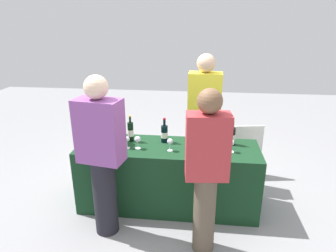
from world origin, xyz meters
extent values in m
plane|color=gray|center=(0.00, 0.00, 0.00)|extent=(12.00, 12.00, 0.00)
cube|color=#14381E|center=(0.00, 0.00, 0.39)|extent=(2.08, 0.65, 0.77)
cylinder|color=black|center=(-0.65, 0.17, 0.88)|extent=(0.07, 0.07, 0.21)
cylinder|color=black|center=(-0.65, 0.17, 1.02)|extent=(0.03, 0.03, 0.07)
cylinder|color=maroon|center=(-0.65, 0.17, 1.07)|extent=(0.03, 0.03, 0.02)
cylinder|color=silver|center=(-0.65, 0.17, 0.87)|extent=(0.07, 0.07, 0.07)
cylinder|color=black|center=(-0.46, 0.11, 0.89)|extent=(0.07, 0.07, 0.23)
cylinder|color=black|center=(-0.46, 0.11, 1.04)|extent=(0.03, 0.03, 0.07)
cylinder|color=gold|center=(-0.46, 0.11, 1.09)|extent=(0.03, 0.03, 0.02)
cylinder|color=silver|center=(-0.46, 0.11, 0.88)|extent=(0.07, 0.07, 0.08)
cylinder|color=black|center=(-0.06, 0.13, 0.88)|extent=(0.08, 0.08, 0.20)
cylinder|color=black|center=(-0.06, 0.13, 1.02)|extent=(0.03, 0.03, 0.08)
cylinder|color=maroon|center=(-0.06, 0.13, 1.06)|extent=(0.03, 0.03, 0.02)
cylinder|color=silver|center=(-0.06, 0.13, 0.87)|extent=(0.08, 0.08, 0.07)
cylinder|color=black|center=(0.61, 0.17, 0.89)|extent=(0.07, 0.07, 0.23)
cylinder|color=black|center=(0.61, 0.17, 1.04)|extent=(0.03, 0.03, 0.07)
cylinder|color=black|center=(0.61, 0.17, 1.08)|extent=(0.03, 0.03, 0.02)
cylinder|color=silver|center=(0.61, 0.17, 0.88)|extent=(0.07, 0.07, 0.08)
cylinder|color=black|center=(0.73, 0.14, 0.88)|extent=(0.07, 0.07, 0.20)
cylinder|color=black|center=(0.73, 0.14, 1.01)|extent=(0.03, 0.03, 0.07)
cylinder|color=gold|center=(0.73, 0.14, 1.06)|extent=(0.03, 0.03, 0.02)
cylinder|color=silver|center=(0.73, 0.14, 0.87)|extent=(0.07, 0.07, 0.07)
cylinder|color=silver|center=(-0.66, -0.14, 0.78)|extent=(0.06, 0.06, 0.00)
cylinder|color=silver|center=(-0.66, -0.14, 0.82)|extent=(0.01, 0.01, 0.08)
sphere|color=silver|center=(-0.66, -0.14, 0.89)|extent=(0.07, 0.07, 0.07)
cylinder|color=silver|center=(-0.45, -0.10, 0.78)|extent=(0.06, 0.06, 0.00)
cylinder|color=silver|center=(-0.45, -0.10, 0.82)|extent=(0.01, 0.01, 0.08)
sphere|color=silver|center=(-0.45, -0.10, 0.88)|extent=(0.06, 0.06, 0.06)
sphere|color=#590C19|center=(-0.45, -0.10, 0.87)|extent=(0.03, 0.03, 0.03)
cylinder|color=silver|center=(-0.33, -0.09, 0.78)|extent=(0.06, 0.06, 0.00)
cylinder|color=silver|center=(-0.33, -0.09, 0.82)|extent=(0.01, 0.01, 0.08)
sphere|color=silver|center=(-0.33, -0.09, 0.89)|extent=(0.07, 0.07, 0.07)
sphere|color=#590C19|center=(-0.33, -0.09, 0.87)|extent=(0.04, 0.04, 0.04)
cylinder|color=silver|center=(0.03, -0.11, 0.78)|extent=(0.06, 0.06, 0.00)
cylinder|color=silver|center=(0.03, -0.11, 0.82)|extent=(0.01, 0.01, 0.08)
sphere|color=silver|center=(0.03, -0.11, 0.89)|extent=(0.06, 0.06, 0.06)
cylinder|color=silver|center=(0.46, -0.05, 0.78)|extent=(0.06, 0.06, 0.00)
cylinder|color=silver|center=(0.46, -0.05, 0.82)|extent=(0.01, 0.01, 0.08)
sphere|color=silver|center=(0.46, -0.05, 0.88)|extent=(0.06, 0.06, 0.06)
sphere|color=#590C19|center=(0.46, -0.05, 0.87)|extent=(0.03, 0.03, 0.03)
cylinder|color=silver|center=(0.70, -0.07, 0.78)|extent=(0.07, 0.07, 0.00)
cylinder|color=silver|center=(0.70, -0.07, 0.82)|extent=(0.01, 0.01, 0.08)
sphere|color=silver|center=(0.70, -0.07, 0.89)|extent=(0.06, 0.06, 0.06)
cylinder|color=silver|center=(-0.62, 0.01, 0.88)|extent=(0.21, 0.21, 0.21)
cylinder|color=black|center=(0.40, 0.64, 0.43)|extent=(0.23, 0.23, 0.87)
cube|color=yellow|center=(0.40, 0.64, 1.19)|extent=(0.43, 0.25, 0.65)
sphere|color=#D8AD8C|center=(0.40, 0.64, 1.64)|extent=(0.23, 0.23, 0.23)
cylinder|color=black|center=(-0.60, -0.54, 0.42)|extent=(0.24, 0.24, 0.83)
cube|color=#8C4C99|center=(-0.60, -0.54, 1.15)|extent=(0.47, 0.31, 0.63)
sphere|color=beige|center=(-0.60, -0.54, 1.57)|extent=(0.23, 0.23, 0.23)
cylinder|color=brown|center=(0.43, -0.70, 0.40)|extent=(0.21, 0.21, 0.80)
cube|color=#B23338|center=(0.43, -0.70, 1.10)|extent=(0.40, 0.25, 0.60)
sphere|color=brown|center=(0.43, -0.70, 1.51)|extent=(0.22, 0.22, 0.22)
cube|color=white|center=(0.99, 0.86, 0.38)|extent=(0.53, 0.12, 0.76)
camera|label=1|loc=(0.35, -3.08, 2.16)|focal=31.64mm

